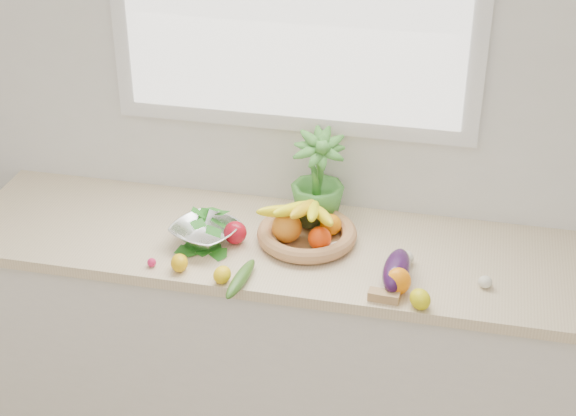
% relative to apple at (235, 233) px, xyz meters
% --- Properties ---
extents(back_wall, '(4.50, 0.02, 2.70)m').
position_rel_apple_xyz_m(back_wall, '(0.13, 0.34, 0.41)').
color(back_wall, white).
rests_on(back_wall, ground).
extents(counter_cabinet, '(2.20, 0.58, 0.86)m').
position_rel_apple_xyz_m(counter_cabinet, '(0.13, 0.04, -0.51)').
color(counter_cabinet, silver).
rests_on(counter_cabinet, ground).
extents(countertop, '(2.24, 0.62, 0.04)m').
position_rel_apple_xyz_m(countertop, '(0.13, 0.04, -0.06)').
color(countertop, beige).
rests_on(countertop, counter_cabinet).
extents(orange_loose, '(0.12, 0.12, 0.09)m').
position_rel_apple_xyz_m(orange_loose, '(0.58, -0.18, 0.00)').
color(orange_loose, orange).
rests_on(orange_loose, countertop).
extents(lemon_a, '(0.07, 0.08, 0.06)m').
position_rel_apple_xyz_m(lemon_a, '(-0.13, -0.20, -0.01)').
color(lemon_a, '#ECB10C').
rests_on(lemon_a, countertop).
extents(lemon_b, '(0.06, 0.08, 0.06)m').
position_rel_apple_xyz_m(lemon_b, '(0.02, -0.24, -0.01)').
color(lemon_b, yellow).
rests_on(lemon_b, countertop).
extents(lemon_c, '(0.09, 0.10, 0.06)m').
position_rel_apple_xyz_m(lemon_c, '(0.66, -0.24, -0.01)').
color(lemon_c, yellow).
rests_on(lemon_c, countertop).
extents(apple, '(0.10, 0.10, 0.08)m').
position_rel_apple_xyz_m(apple, '(0.00, 0.00, 0.00)').
color(apple, '#AC0D1E').
rests_on(apple, countertop).
extents(ginger, '(0.10, 0.05, 0.03)m').
position_rel_apple_xyz_m(ginger, '(0.55, -0.23, -0.02)').
color(ginger, tan).
rests_on(ginger, countertop).
extents(garlic_a, '(0.05, 0.05, 0.04)m').
position_rel_apple_xyz_m(garlic_a, '(0.85, -0.08, -0.02)').
color(garlic_a, silver).
rests_on(garlic_a, countertop).
extents(garlic_b, '(0.06, 0.06, 0.05)m').
position_rel_apple_xyz_m(garlic_b, '(0.35, -0.00, -0.02)').
color(garlic_b, beige).
rests_on(garlic_b, countertop).
extents(garlic_c, '(0.08, 0.08, 0.05)m').
position_rel_apple_xyz_m(garlic_c, '(0.59, -0.01, -0.02)').
color(garlic_c, beige).
rests_on(garlic_c, countertop).
extents(eggplant, '(0.09, 0.23, 0.09)m').
position_rel_apple_xyz_m(eggplant, '(0.57, -0.12, 0.00)').
color(eggplant, '#2D0F3A').
rests_on(eggplant, countertop).
extents(cucumber, '(0.07, 0.23, 0.04)m').
position_rel_apple_xyz_m(cucumber, '(0.08, -0.24, -0.02)').
color(cucumber, '#2C5E1B').
rests_on(cucumber, countertop).
extents(radish, '(0.04, 0.04, 0.03)m').
position_rel_apple_xyz_m(radish, '(-0.23, -0.20, -0.03)').
color(radish, '#DF1B53').
rests_on(radish, countertop).
extents(potted_herb, '(0.23, 0.23, 0.34)m').
position_rel_apple_xyz_m(potted_herb, '(0.24, 0.22, 0.13)').
color(potted_herb, '#418831').
rests_on(potted_herb, countertop).
extents(fruit_basket, '(0.41, 0.41, 0.18)m').
position_rel_apple_xyz_m(fruit_basket, '(0.24, 0.06, 0.01)').
color(fruit_basket, '#B0814E').
rests_on(fruit_basket, countertop).
extents(colander_with_spinach, '(0.29, 0.29, 0.12)m').
position_rel_apple_xyz_m(colander_with_spinach, '(-0.10, -0.03, 0.02)').
color(colander_with_spinach, silver).
rests_on(colander_with_spinach, countertop).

